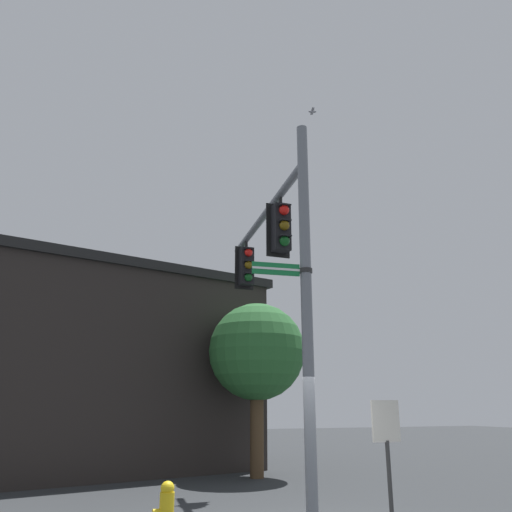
% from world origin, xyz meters
% --- Properties ---
extents(signal_pole, '(0.20, 0.20, 7.32)m').
position_xyz_m(signal_pole, '(0.00, 0.00, 3.66)').
color(signal_pole, slate).
rests_on(signal_pole, ground).
extents(mast_arm, '(0.85, 5.95, 0.17)m').
position_xyz_m(mast_arm, '(-0.34, -2.96, 6.51)').
color(mast_arm, slate).
extents(traffic_light_nearest_pole, '(0.54, 0.49, 1.31)m').
position_xyz_m(traffic_light_nearest_pole, '(-0.17, -1.47, 5.73)').
color(traffic_light_nearest_pole, black).
extents(traffic_light_mid_inner, '(0.54, 0.49, 1.31)m').
position_xyz_m(traffic_light_mid_inner, '(-0.55, -4.73, 5.73)').
color(traffic_light_mid_inner, black).
extents(street_name_sign, '(1.13, 0.25, 0.22)m').
position_xyz_m(street_name_sign, '(0.32, -0.04, 4.39)').
color(street_name_sign, '#147238').
extents(bird_flying, '(0.20, 0.27, 0.06)m').
position_xyz_m(bird_flying, '(-0.96, -1.34, 8.68)').
color(bird_flying, gray).
extents(storefront_building, '(11.29, 9.30, 6.45)m').
position_xyz_m(storefront_building, '(2.67, -10.69, 3.24)').
color(storefront_building, '#282321').
rests_on(storefront_building, ground).
extents(tree_by_storefront, '(2.99, 2.99, 5.18)m').
position_xyz_m(tree_by_storefront, '(-1.75, -7.10, 3.64)').
color(tree_by_storefront, '#4C3823').
rests_on(tree_by_storefront, ground).
extents(fire_hydrant, '(0.35, 0.24, 0.82)m').
position_xyz_m(fire_hydrant, '(2.16, -1.02, 0.42)').
color(fire_hydrant, yellow).
rests_on(fire_hydrant, ground).
extents(historical_marker, '(0.60, 0.08, 2.13)m').
position_xyz_m(historical_marker, '(-1.86, -0.53, 1.40)').
color(historical_marker, '#333333').
rests_on(historical_marker, ground).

